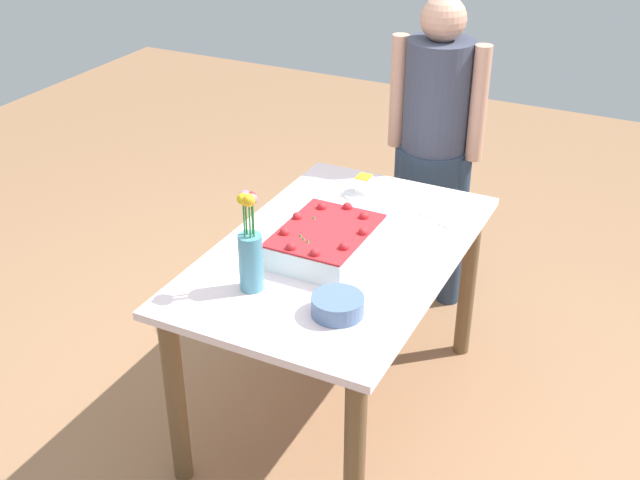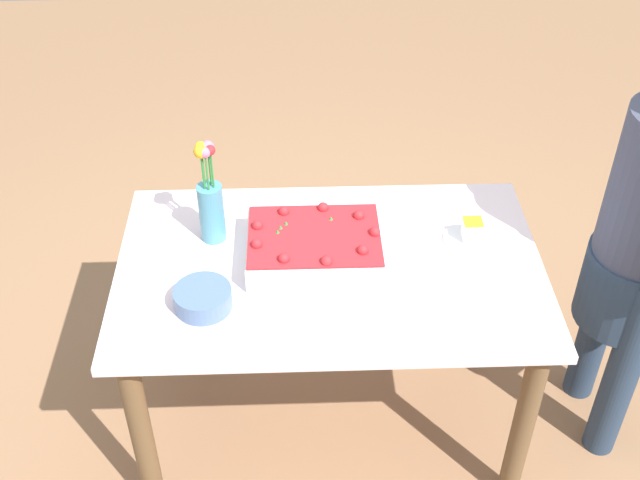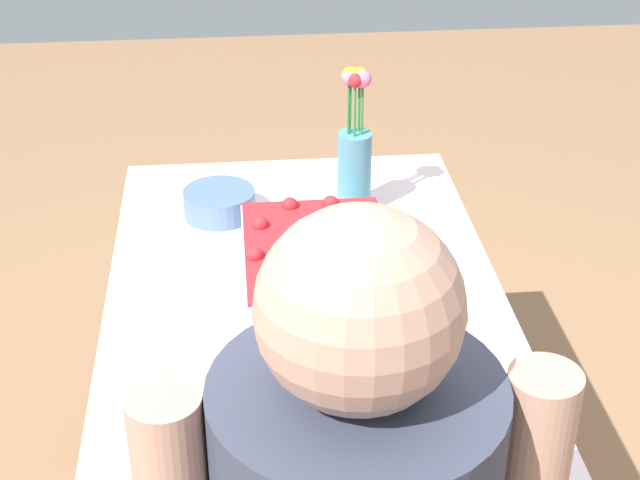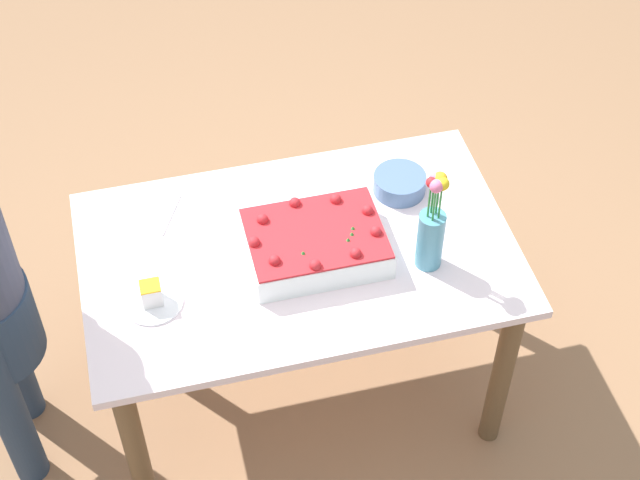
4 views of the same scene
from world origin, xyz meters
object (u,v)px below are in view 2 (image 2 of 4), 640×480
serving_plate_with_slice (471,235)px  fruit_bowl (203,298)px  flower_vase (210,202)px  sheet_cake (314,246)px  cake_knife (459,316)px

serving_plate_with_slice → fruit_bowl: (-0.85, -0.28, 0.01)m
flower_vase → serving_plate_with_slice: bearing=-3.0°
sheet_cake → serving_plate_with_slice: (0.51, 0.07, -0.03)m
serving_plate_with_slice → flower_vase: flower_vase is taller
flower_vase → fruit_bowl: (-0.01, -0.33, -0.11)m
sheet_cake → flower_vase: size_ratio=1.16×
sheet_cake → cake_knife: sheet_cake is taller
fruit_bowl → flower_vase: bearing=88.5°
cake_knife → flower_vase: bearing=88.0°
serving_plate_with_slice → flower_vase: 0.85m
sheet_cake → fruit_bowl: sheet_cake is taller
serving_plate_with_slice → flower_vase: bearing=177.0°
cake_knife → fruit_bowl: size_ratio=1.07×
sheet_cake → cake_knife: (0.42, -0.28, -0.05)m
sheet_cake → fruit_bowl: 0.39m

